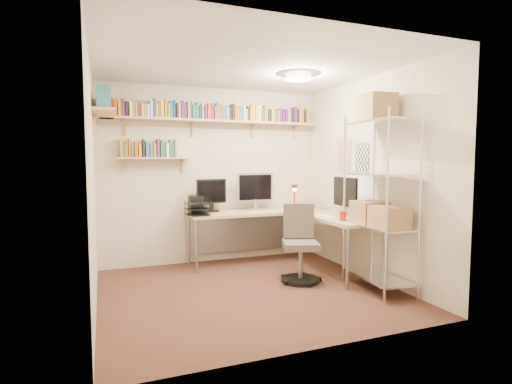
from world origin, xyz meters
The scene contains 6 objects.
ground centered at (0.00, 0.00, 0.00)m, with size 3.20×3.20×0.00m, color #44271D.
room_shell centered at (0.00, 0.00, 1.55)m, with size 3.24×3.04×2.52m.
wall_shelves centered at (-0.43, 1.30, 2.03)m, with size 3.12×1.09×0.80m.
corner_desk centered at (0.61, 0.94, 0.74)m, with size 2.11×1.89×1.29m.
office_chair centered at (0.72, 0.15, 0.39)m, with size 0.53×0.54×0.94m.
wire_rack centered at (1.37, -0.46, 1.26)m, with size 0.48×0.89×2.21m.
Camera 1 is at (-1.51, -4.13, 1.46)m, focal length 28.00 mm.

